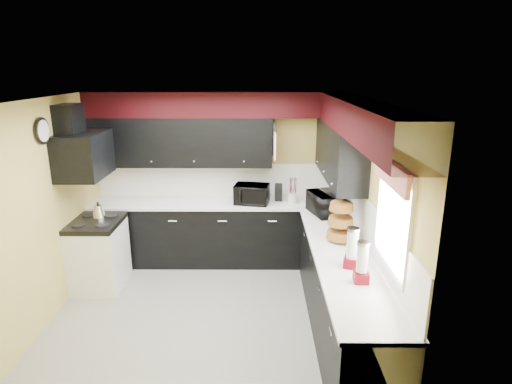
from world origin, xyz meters
TOP-DOWN VIEW (x-y plane):
  - ground at (0.00, 0.00)m, footprint 3.60×3.60m
  - wall_back at (0.00, 1.80)m, footprint 3.60×0.06m
  - wall_right at (1.80, 0.00)m, footprint 0.06×3.60m
  - wall_left at (-1.80, 0.00)m, footprint 0.06×3.60m
  - ceiling at (0.00, 0.00)m, footprint 3.60×3.60m
  - cab_back at (0.00, 1.50)m, footprint 3.60×0.60m
  - cab_right at (1.50, -0.30)m, footprint 0.60×3.00m
  - counter_back at (0.00, 1.50)m, footprint 3.62×0.64m
  - counter_right at (1.50, -0.30)m, footprint 0.64×3.02m
  - splash_back at (0.00, 1.79)m, footprint 3.60×0.02m
  - splash_right at (1.79, 0.00)m, footprint 0.02×3.60m
  - upper_back at (-0.50, 1.62)m, footprint 2.60×0.35m
  - upper_right at (1.62, 0.90)m, footprint 0.35×1.80m
  - soffit_back at (0.00, 1.62)m, footprint 3.60×0.36m
  - soffit_right at (1.62, -0.18)m, footprint 0.36×3.24m
  - stove at (-1.50, 0.75)m, footprint 0.60×0.75m
  - cooktop at (-1.50, 0.75)m, footprint 0.62×0.77m
  - hood at (-1.55, 0.75)m, footprint 0.50×0.78m
  - hood_duct at (-1.68, 0.75)m, footprint 0.24×0.40m
  - window at (1.79, -0.90)m, footprint 0.03×0.86m
  - valance at (1.73, -0.90)m, footprint 0.04×0.88m
  - pan_top at (0.82, 1.55)m, footprint 0.03×0.22m
  - pan_mid at (0.82, 1.42)m, footprint 0.03×0.28m
  - pan_low at (0.82, 1.68)m, footprint 0.03×0.24m
  - cut_board at (0.83, 1.30)m, footprint 0.03×0.26m
  - baskets at (1.52, 0.05)m, footprint 0.27×0.27m
  - clock at (-1.77, 0.25)m, footprint 0.03×0.30m
  - deco_plate at (1.77, -0.35)m, footprint 0.03×0.24m
  - toaster_oven at (0.51, 1.43)m, footprint 0.54×0.47m
  - microwave at (1.50, 0.98)m, footprint 0.49×0.60m
  - utensil_crock at (1.10, 1.46)m, footprint 0.14×0.14m
  - knife_block at (0.90, 1.56)m, footprint 0.12×0.16m
  - kettle at (-1.51, 0.91)m, footprint 0.21×0.21m
  - dispenser_a at (1.51, -0.61)m, footprint 0.18×0.18m
  - dispenser_b at (1.54, -0.91)m, footprint 0.14×0.14m

SIDE VIEW (x-z plane):
  - ground at x=0.00m, z-range 0.00..0.00m
  - stove at x=-1.50m, z-range 0.00..0.86m
  - cab_back at x=0.00m, z-range 0.00..0.90m
  - cab_right at x=1.50m, z-range 0.00..0.90m
  - cooktop at x=-1.50m, z-range 0.86..0.92m
  - counter_back at x=0.00m, z-range 0.90..0.94m
  - counter_right at x=1.50m, z-range 0.90..0.94m
  - kettle at x=-1.51m, z-range 0.92..1.07m
  - utensil_crock at x=1.10m, z-range 0.94..1.08m
  - knife_block at x=0.90m, z-range 0.94..1.18m
  - toaster_oven at x=0.51m, z-range 0.94..1.22m
  - microwave at x=1.50m, z-range 0.94..1.23m
  - dispenser_b at x=1.54m, z-range 0.94..1.30m
  - dispenser_a at x=1.51m, z-range 0.94..1.32m
  - baskets at x=1.52m, z-range 0.93..1.43m
  - splash_back at x=0.00m, z-range 0.94..1.44m
  - splash_right at x=1.79m, z-range 0.94..1.44m
  - wall_back at x=0.00m, z-range 0.00..2.50m
  - wall_right at x=1.80m, z-range 0.00..2.50m
  - wall_left at x=-1.80m, z-range 0.00..2.50m
  - window at x=1.79m, z-range 1.07..2.03m
  - pan_low at x=0.82m, z-range 1.51..1.93m
  - pan_mid at x=0.82m, z-range 1.52..1.98m
  - hood at x=-1.55m, z-range 1.50..2.06m
  - upper_back at x=-0.50m, z-range 1.45..2.15m
  - upper_right at x=1.62m, z-range 1.45..2.15m
  - cut_board at x=0.83m, z-range 1.62..1.98m
  - valance at x=1.73m, z-range 1.85..2.05m
  - pan_top at x=0.82m, z-range 1.80..2.20m
  - clock at x=-1.77m, z-range 2.00..2.30m
  - hood_duct at x=-1.68m, z-range 2.00..2.40m
  - deco_plate at x=1.77m, z-range 2.13..2.37m
  - soffit_back at x=0.00m, z-range 2.15..2.50m
  - soffit_right at x=1.62m, z-range 2.15..2.50m
  - ceiling at x=0.00m, z-range 2.47..2.53m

